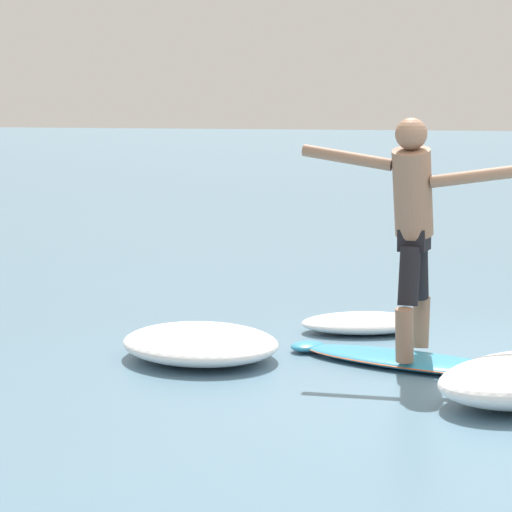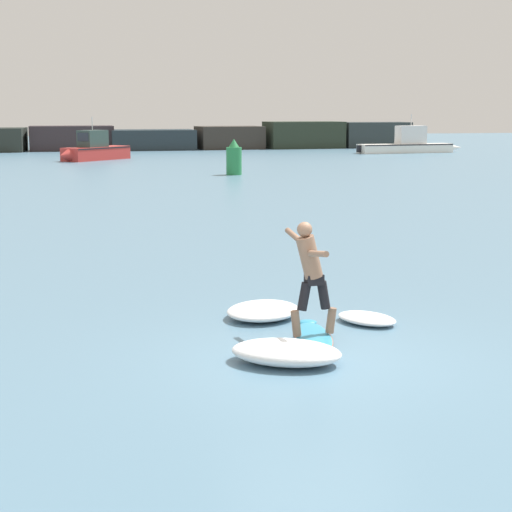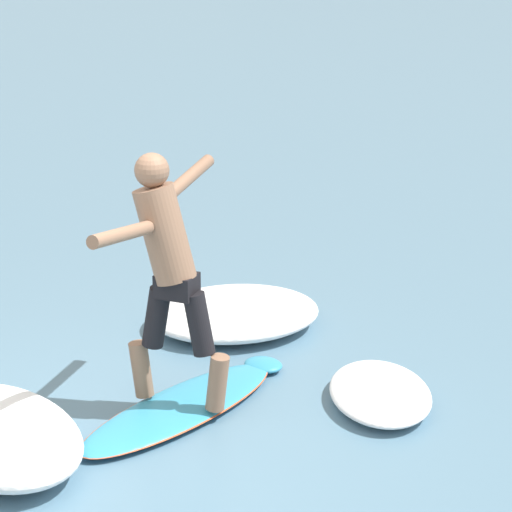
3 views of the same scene
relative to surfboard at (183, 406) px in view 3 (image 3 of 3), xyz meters
name	(u,v)px [view 3 (image 3 of 3)]	position (x,y,z in m)	size (l,w,h in m)	color
ground_plane	(78,464)	(-0.20, -0.95, -0.04)	(200.00, 200.00, 0.00)	slate
surfboard	(183,406)	(0.00, 0.00, 0.00)	(0.90, 2.02, 0.22)	#3598C1
surfer	(167,260)	(-0.07, -0.04, 1.08)	(0.77, 1.64, 1.76)	#8E674F
wave_foam_at_tail	(234,313)	(-0.44, 1.52, 0.08)	(1.80, 1.81, 0.25)	white
wave_foam_at_nose	(380,393)	(1.15, 0.77, 0.04)	(1.17, 1.29, 0.16)	white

